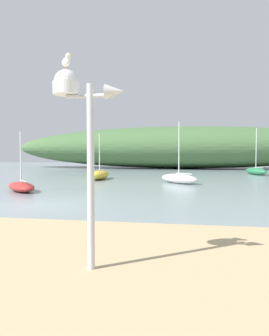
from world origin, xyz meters
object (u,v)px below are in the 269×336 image
Objects in this scene: mast_structure at (78,109)px; sailboat_near_shore at (179,178)px; seagull_on_radar at (66,61)px; sailboat_mid_channel at (21,186)px; sailboat_east_reach at (100,175)px; sailboat_far_right at (256,171)px.

sailboat_near_shore is (1.18, 17.60, -2.51)m from mast_structure.
seagull_on_radar is 0.07× the size of sailboat_near_shore.
sailboat_mid_channel is at bearing 122.81° from seagull_on_radar.
sailboat_east_reach is (2.10, 8.65, 0.10)m from sailboat_mid_channel.
seagull_on_radar is (-0.19, -0.01, 0.79)m from mast_structure.
sailboat_east_reach is (-6.56, 2.33, 0.02)m from sailboat_near_shore.
mast_structure is at bearing 3.84° from seagull_on_radar.
sailboat_east_reach is at bearing 105.09° from mast_structure.
sailboat_near_shore is (1.37, 17.62, -3.30)m from seagull_on_radar.
sailboat_far_right is (8.82, 28.21, -3.28)m from seagull_on_radar.
seagull_on_radar is 29.74m from sailboat_far_right.
seagull_on_radar is 20.86m from sailboat_east_reach.
sailboat_near_shore is 10.72m from sailboat_mid_channel.
seagull_on_radar is at bearing -94.46° from sailboat_near_shore.
mast_structure is 0.98× the size of sailboat_mid_channel.
sailboat_far_right reaches higher than seagull_on_radar.
sailboat_east_reach is at bearing 76.38° from sailboat_mid_channel.
sailboat_mid_channel is at bearing -133.56° from sailboat_far_right.
mast_structure is 0.81m from seagull_on_radar.
mast_structure is 29.59m from sailboat_far_right.
sailboat_far_right is (7.44, 10.60, 0.02)m from sailboat_near_shore.
sailboat_east_reach is (-5.18, 19.94, -3.27)m from seagull_on_radar.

